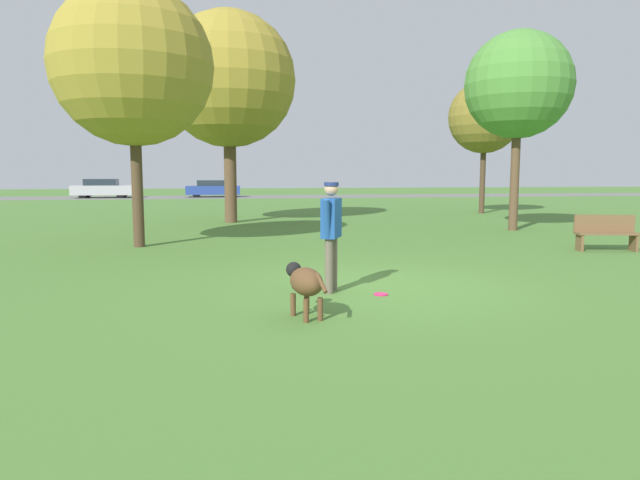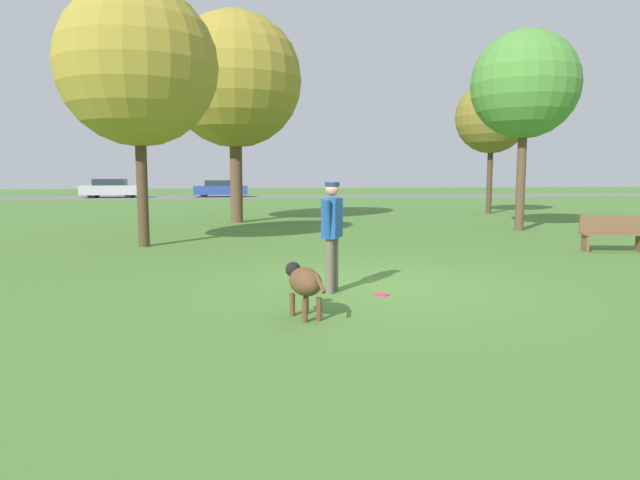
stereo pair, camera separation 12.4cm
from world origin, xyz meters
name	(u,v)px [view 1 (the left image)]	position (x,y,z in m)	size (l,w,h in m)	color
ground_plane	(376,287)	(0.00, 0.00, 0.00)	(120.00, 120.00, 0.00)	#4C7A33
far_road_strip	(259,197)	(0.00, 35.28, 0.01)	(120.00, 6.00, 0.01)	slate
person	(331,227)	(-0.79, -0.29, 1.01)	(0.39, 0.70, 1.69)	#665B4C
dog	(305,282)	(-1.39, -1.77, 0.45)	(0.53, 1.00, 0.67)	brown
frisbee	(381,294)	(-0.09, -0.62, 0.01)	(0.22, 0.22, 0.02)	#E52366
tree_far_right	(485,117)	(9.02, 15.58, 4.28)	(3.21, 3.21, 5.90)	#4C3826
tree_near_left	(133,66)	(-4.53, 5.79, 4.38)	(3.85, 3.85, 6.31)	#4C3826
tree_mid_center	(229,80)	(-2.24, 12.55, 5.15)	(4.86, 4.86, 7.60)	brown
tree_near_right	(518,86)	(6.65, 8.17, 4.53)	(3.32, 3.32, 6.21)	brown
parked_car_silver	(103,189)	(-11.39, 35.07, 0.69)	(4.37, 1.88, 1.39)	#B7B7BC
parked_car_blue	(213,189)	(-3.49, 35.29, 0.64)	(4.02, 1.72, 1.28)	#284293
park_bench	(606,232)	(6.42, 3.30, 0.45)	(1.45, 0.69, 0.84)	brown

